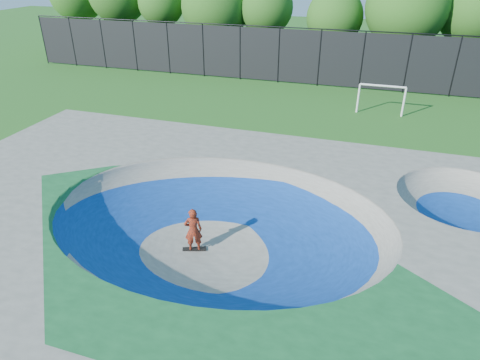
# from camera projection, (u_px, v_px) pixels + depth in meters

# --- Properties ---
(ground) EXTENTS (120.00, 120.00, 0.00)m
(ground) POSITION_uv_depth(u_px,v_px,m) (219.00, 251.00, 14.01)
(ground) COLOR #1E5617
(ground) RESTS_ON ground
(skate_deck) EXTENTS (22.00, 14.00, 1.50)m
(skate_deck) POSITION_uv_depth(u_px,v_px,m) (219.00, 232.00, 13.66)
(skate_deck) COLOR gray
(skate_deck) RESTS_ON ground
(skater) EXTENTS (0.68, 0.58, 1.57)m
(skater) POSITION_uv_depth(u_px,v_px,m) (193.00, 230.00, 13.72)
(skater) COLOR red
(skater) RESTS_ON ground
(skateboard) EXTENTS (0.81, 0.49, 0.05)m
(skateboard) POSITION_uv_depth(u_px,v_px,m) (194.00, 249.00, 14.08)
(skateboard) COLOR black
(skateboard) RESTS_ON ground
(soccer_goal) EXTENTS (2.74, 0.12, 1.81)m
(soccer_goal) POSITION_uv_depth(u_px,v_px,m) (382.00, 94.00, 25.44)
(soccer_goal) COLOR silver
(soccer_goal) RESTS_ON ground
(fence) EXTENTS (48.09, 0.09, 4.04)m
(fence) POSITION_uv_depth(u_px,v_px,m) (320.00, 57.00, 30.71)
(fence) COLOR black
(fence) RESTS_ON ground
(treeline) EXTENTS (53.59, 7.62, 8.63)m
(treeline) POSITION_uv_depth(u_px,v_px,m) (311.00, 4.00, 33.67)
(treeline) COLOR #482E24
(treeline) RESTS_ON ground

